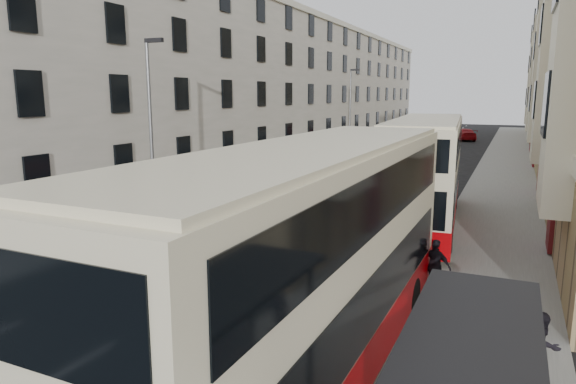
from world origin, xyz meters
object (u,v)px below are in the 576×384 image
at_px(pedestrian_mid, 541,352).
at_px(car_silver, 409,135).
at_px(pedestrian_far, 435,266).
at_px(white_van, 353,151).
at_px(double_decker_front, 310,266).
at_px(car_red, 464,134).
at_px(car_dark, 422,132).
at_px(street_lamp_far, 351,106).
at_px(street_lamp_near, 151,120).
at_px(double_decker_rear, 425,172).

relative_size(pedestrian_mid, car_silver, 0.34).
distance_m(pedestrian_far, white_van, 32.31).
bearing_deg(double_decker_front, car_red, 93.42).
bearing_deg(car_silver, car_dark, 97.99).
height_order(white_van, car_silver, car_silver).
xyz_separation_m(double_decker_front, pedestrian_mid, (4.25, 1.23, -1.52)).
bearing_deg(pedestrian_mid, street_lamp_far, 81.74).
bearing_deg(street_lamp_near, street_lamp_far, 90.00).
relative_size(white_van, car_red, 0.93).
bearing_deg(double_decker_front, car_dark, 98.44).
bearing_deg(double_decker_rear, car_dark, 94.71).
relative_size(double_decker_rear, car_silver, 2.60).
relative_size(street_lamp_near, white_van, 1.66).
bearing_deg(pedestrian_far, pedestrian_mid, 137.18).
bearing_deg(pedestrian_far, car_silver, -61.94).
distance_m(pedestrian_mid, pedestrian_far, 5.00).
bearing_deg(double_decker_rear, pedestrian_far, -83.00).
bearing_deg(car_red, car_dark, -52.58).
distance_m(street_lamp_near, double_decker_rear, 12.27).
height_order(double_decker_rear, car_red, double_decker_rear).
relative_size(double_decker_rear, car_red, 2.34).
height_order(street_lamp_near, white_van, street_lamp_near).
relative_size(car_silver, car_dark, 1.19).
xyz_separation_m(double_decker_rear, pedestrian_far, (1.69, -8.10, -1.49)).
relative_size(double_decker_front, car_dark, 3.11).
bearing_deg(street_lamp_near, double_decker_rear, 19.82).
bearing_deg(car_silver, street_lamp_near, -83.77).
height_order(car_dark, car_red, car_red).
relative_size(street_lamp_near, street_lamp_far, 1.00).
height_order(street_lamp_far, double_decker_rear, street_lamp_far).
distance_m(double_decker_front, pedestrian_far, 5.97).
distance_m(street_lamp_near, double_decker_front, 14.98).
height_order(double_decker_front, pedestrian_far, double_decker_front).
bearing_deg(white_van, car_red, 87.89).
bearing_deg(street_lamp_near, car_red, 80.01).
relative_size(street_lamp_far, double_decker_front, 0.66).
bearing_deg(street_lamp_near, white_van, 86.75).
distance_m(white_van, car_dark, 27.39).
distance_m(street_lamp_near, car_dark, 53.75).
relative_size(street_lamp_near, car_red, 1.54).
bearing_deg(car_red, pedestrian_far, 72.92).
bearing_deg(white_van, car_silver, 100.90).
bearing_deg(street_lamp_near, pedestrian_far, -17.10).
bearing_deg(double_decker_rear, street_lamp_far, 108.89).
bearing_deg(pedestrian_mid, white_van, 81.85).
bearing_deg(pedestrian_mid, car_red, 66.21).
distance_m(street_lamp_near, pedestrian_mid, 18.06).
height_order(double_decker_front, double_decker_rear, double_decker_front).
distance_m(double_decker_front, white_van, 37.08).
relative_size(pedestrian_far, car_dark, 0.40).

